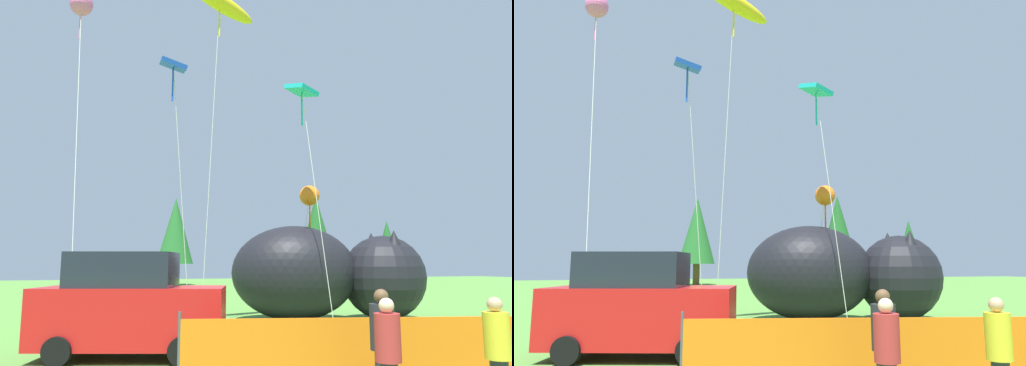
# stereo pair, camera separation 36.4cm
# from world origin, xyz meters

# --- Properties ---
(ground_plane) EXTENTS (120.00, 120.00, 0.00)m
(ground_plane) POSITION_xyz_m (0.00, 0.00, 0.00)
(ground_plane) COLOR #548C38
(parked_car) EXTENTS (4.48, 3.02, 2.32)m
(parked_car) POSITION_xyz_m (-3.07, 1.17, 1.12)
(parked_car) COLOR red
(parked_car) RESTS_ON ground
(folding_chair) EXTENTS (0.67, 0.67, 0.90)m
(folding_chair) POSITION_xyz_m (2.78, -1.30, 0.54)
(folding_chair) COLOR black
(folding_chair) RESTS_ON ground
(inflatable_cat) EXTENTS (7.55, 4.73, 3.48)m
(inflatable_cat) POSITION_xyz_m (4.33, 6.58, 1.61)
(inflatable_cat) COLOR black
(inflatable_cat) RESTS_ON ground
(safety_fence) EXTENTS (8.47, 2.05, 1.31)m
(safety_fence) POSITION_xyz_m (1.63, -3.49, 0.60)
(safety_fence) COLOR orange
(safety_fence) RESTS_ON ground
(spectator_in_blue_shirt) EXTENTS (0.35, 0.35, 1.60)m
(spectator_in_blue_shirt) POSITION_xyz_m (-0.12, -4.56, 0.88)
(spectator_in_blue_shirt) COLOR #2D2D38
(spectator_in_blue_shirt) RESTS_ON ground
(spectator_in_green_shirt) EXTENTS (0.37, 0.37, 1.69)m
(spectator_in_green_shirt) POSITION_xyz_m (0.19, -3.95, 0.92)
(spectator_in_green_shirt) COLOR #2D2D38
(spectator_in_green_shirt) RESTS_ON ground
(spectator_in_white_shirt) EXTENTS (0.35, 0.35, 1.60)m
(spectator_in_white_shirt) POSITION_xyz_m (1.43, -4.87, 0.88)
(spectator_in_white_shirt) COLOR #2D2D38
(spectator_in_white_shirt) RESTS_ON ground
(kite_orange_flower) EXTENTS (1.45, 1.18, 5.08)m
(kite_orange_flower) POSITION_xyz_m (3.99, 6.92, 4.66)
(kite_orange_flower) COLOR silver
(kite_orange_flower) RESTS_ON ground
(kite_teal_diamond) EXTENTS (1.28, 1.41, 8.42)m
(kite_teal_diamond) POSITION_xyz_m (2.90, 4.99, 8.01)
(kite_teal_diamond) COLOR silver
(kite_teal_diamond) RESTS_ON ground
(kite_blue_box) EXTENTS (1.35, 1.00, 9.13)m
(kite_blue_box) POSITION_xyz_m (-1.56, 5.78, 8.66)
(kite_blue_box) COLOR silver
(kite_blue_box) RESTS_ON ground
(kite_pink_octopus) EXTENTS (0.82, 3.03, 11.61)m
(kite_pink_octopus) POSITION_xyz_m (-4.72, 6.97, 11.12)
(kite_pink_octopus) COLOR silver
(kite_pink_octopus) RESTS_ON ground
(kite_yellow_hero) EXTENTS (3.18, 1.89, 11.93)m
(kite_yellow_hero) POSITION_xyz_m (-0.00, 5.60, 11.32)
(kite_yellow_hero) COLOR silver
(kite_yellow_hero) RESTS_ON ground
(horizon_tree_east) EXTENTS (2.52, 2.52, 6.00)m
(horizon_tree_east) POSITION_xyz_m (21.90, 29.26, 3.69)
(horizon_tree_east) COLOR brown
(horizon_tree_east) RESTS_ON ground
(horizon_tree_mid) EXTENTS (3.66, 3.66, 8.73)m
(horizon_tree_mid) POSITION_xyz_m (4.14, 39.88, 5.36)
(horizon_tree_mid) COLOR brown
(horizon_tree_mid) RESTS_ON ground
(horizon_tree_northeast) EXTENTS (3.78, 3.78, 9.01)m
(horizon_tree_northeast) POSITION_xyz_m (17.88, 35.86, 5.53)
(horizon_tree_northeast) COLOR brown
(horizon_tree_northeast) RESTS_ON ground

